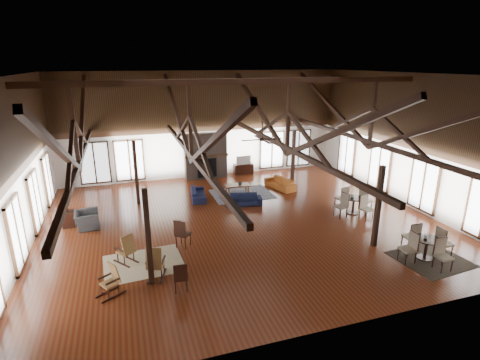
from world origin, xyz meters
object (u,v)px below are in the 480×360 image
object	(u,v)px
sofa_orange	(280,183)
armchair	(87,220)
cafe_table_far	(354,202)
sofa_navy_front	(244,200)
sofa_navy_left	(198,194)
coffee_table	(237,186)
tv_console	(243,169)
cafe_table_near	(426,245)

from	to	relation	value
sofa_orange	armchair	distance (m)	9.73
armchair	cafe_table_far	bearing A→B (deg)	-104.01
sofa_navy_front	sofa_navy_left	size ratio (longest dim) A/B	1.00
sofa_navy_front	cafe_table_far	xyz separation A→B (m)	(4.30, -2.49, 0.27)
coffee_table	sofa_orange	bearing A→B (deg)	7.92
sofa_navy_left	cafe_table_far	bearing A→B (deg)	-115.13
sofa_orange	cafe_table_far	bearing A→B (deg)	6.57
cafe_table_far	tv_console	size ratio (longest dim) A/B	1.75
armchair	cafe_table_far	world-z (taller)	cafe_table_far
sofa_navy_front	cafe_table_far	distance (m)	4.98
sofa_navy_left	tv_console	size ratio (longest dim) A/B	1.46
tv_console	armchair	bearing A→B (deg)	-147.64
armchair	coffee_table	bearing A→B (deg)	-77.72
sofa_navy_front	cafe_table_near	size ratio (longest dim) A/B	0.85
armchair	cafe_table_near	xyz separation A→B (m)	(11.21, -6.23, 0.19)
sofa_navy_left	coffee_table	bearing A→B (deg)	-79.45
sofa_orange	coffee_table	distance (m)	2.45
tv_console	coffee_table	bearing A→B (deg)	-113.08
tv_console	sofa_navy_front	bearing A→B (deg)	-107.99
sofa_navy_left	cafe_table_near	distance (m)	10.25
armchair	cafe_table_far	distance (m)	11.35
sofa_navy_front	sofa_navy_left	xyz separation A→B (m)	(-1.88, 1.43, 0.00)
sofa_orange	cafe_table_far	world-z (taller)	cafe_table_far
coffee_table	armchair	distance (m)	7.33
coffee_table	cafe_table_far	world-z (taller)	cafe_table_far
sofa_orange	tv_console	size ratio (longest dim) A/B	1.60
cafe_table_far	armchair	bearing A→B (deg)	169.83
sofa_navy_front	tv_console	distance (m)	5.12
coffee_table	cafe_table_near	size ratio (longest dim) A/B	0.65
sofa_navy_front	armchair	bearing A→B (deg)	-163.60
armchair	tv_console	distance (m)	10.01
armchair	cafe_table_near	size ratio (longest dim) A/B	0.52
sofa_navy_left	tv_console	world-z (taller)	tv_console
sofa_navy_front	sofa_orange	xyz separation A→B (m)	(2.61, 1.70, 0.03)
sofa_navy_left	coffee_table	xyz separation A→B (m)	(2.05, 0.12, 0.17)
sofa_navy_left	cafe_table_near	size ratio (longest dim) A/B	0.85
sofa_orange	tv_console	xyz separation A→B (m)	(-1.02, 3.17, 0.02)
cafe_table_far	cafe_table_near	bearing A→B (deg)	-89.51
cafe_table_far	tv_console	xyz separation A→B (m)	(-2.72, 7.36, -0.23)
coffee_table	armchair	xyz separation A→B (m)	(-7.04, -2.03, -0.09)
sofa_orange	sofa_navy_front	bearing A→B (deg)	-72.37
sofa_navy_front	tv_console	size ratio (longest dim) A/B	1.45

